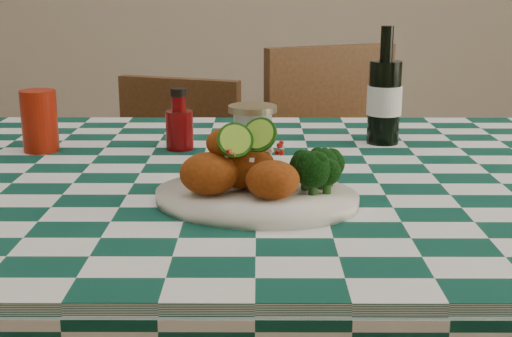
# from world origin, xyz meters

# --- Properties ---
(plate) EXTENTS (0.36, 0.31, 0.02)m
(plate) POSITION_xyz_m (-0.00, -0.17, 0.80)
(plate) COLOR white
(plate) RESTS_ON dining_table
(fried_chicken_pile) EXTENTS (0.17, 0.12, 0.11)m
(fried_chicken_pile) POSITION_xyz_m (-0.01, -0.17, 0.86)
(fried_chicken_pile) COLOR #94380E
(fried_chicken_pile) RESTS_ON plate
(broccoli_side) EXTENTS (0.09, 0.09, 0.06)m
(broccoli_side) POSITION_xyz_m (0.10, -0.16, 0.84)
(broccoli_side) COLOR black
(broccoli_side) RESTS_ON plate
(red_tumbler) EXTENTS (0.07, 0.07, 0.12)m
(red_tumbler) POSITION_xyz_m (-0.43, 0.16, 0.85)
(red_tumbler) COLOR #9C1908
(red_tumbler) RESTS_ON dining_table
(ketchup_bottle) EXTENTS (0.06, 0.06, 0.12)m
(ketchup_bottle) POSITION_xyz_m (-0.15, 0.18, 0.85)
(ketchup_bottle) COLOR #660506
(ketchup_bottle) RESTS_ON dining_table
(mason_jar) EXTENTS (0.11, 0.11, 0.11)m
(mason_jar) POSITION_xyz_m (-0.01, 0.08, 0.84)
(mason_jar) COLOR #B2BCBA
(mason_jar) RESTS_ON dining_table
(beer_bottle) EXTENTS (0.08, 0.08, 0.24)m
(beer_bottle) POSITION_xyz_m (0.26, 0.24, 0.91)
(beer_bottle) COLOR black
(beer_bottle) RESTS_ON dining_table
(wooden_chair_left) EXTENTS (0.49, 0.50, 0.84)m
(wooden_chair_left) POSITION_xyz_m (-0.29, 0.71, 0.42)
(wooden_chair_left) COLOR #472814
(wooden_chair_left) RESTS_ON ground
(wooden_chair_right) EXTENTS (0.57, 0.58, 0.93)m
(wooden_chair_right) POSITION_xyz_m (0.30, 0.73, 0.46)
(wooden_chair_right) COLOR #472814
(wooden_chair_right) RESTS_ON ground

